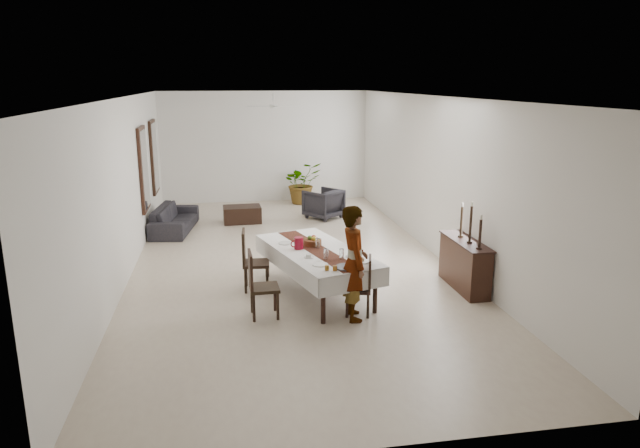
{
  "coord_description": "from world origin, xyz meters",
  "views": [
    {
      "loc": [
        -1.25,
        -10.7,
        3.51
      ],
      "look_at": [
        0.4,
        -1.16,
        1.05
      ],
      "focal_mm": 32.0,
      "sensor_mm": 36.0,
      "label": 1
    }
  ],
  "objects_px": {
    "red_pitcher": "(299,243)",
    "sideboard_body": "(464,265)",
    "woman": "(354,263)",
    "dining_table_top": "(316,252)",
    "sofa": "(175,219)"
  },
  "relations": [
    {
      "from": "red_pitcher",
      "to": "sideboard_body",
      "type": "xyz_separation_m",
      "value": [
        2.83,
        -0.27,
        -0.46
      ]
    },
    {
      "from": "red_pitcher",
      "to": "woman",
      "type": "relative_size",
      "value": 0.12
    },
    {
      "from": "dining_table_top",
      "to": "sofa",
      "type": "relative_size",
      "value": 1.2
    },
    {
      "from": "woman",
      "to": "sideboard_body",
      "type": "bearing_deg",
      "value": -65.91
    },
    {
      "from": "woman",
      "to": "sideboard_body",
      "type": "relative_size",
      "value": 1.26
    },
    {
      "from": "red_pitcher",
      "to": "sofa",
      "type": "height_order",
      "value": "red_pitcher"
    },
    {
      "from": "sofa",
      "to": "woman",
      "type": "bearing_deg",
      "value": -143.93
    },
    {
      "from": "sideboard_body",
      "to": "sofa",
      "type": "distance_m",
      "value": 7.09
    },
    {
      "from": "dining_table_top",
      "to": "sideboard_body",
      "type": "relative_size",
      "value": 1.76
    },
    {
      "from": "dining_table_top",
      "to": "red_pitcher",
      "type": "distance_m",
      "value": 0.33
    },
    {
      "from": "woman",
      "to": "sideboard_body",
      "type": "height_order",
      "value": "woman"
    },
    {
      "from": "red_pitcher",
      "to": "sofa",
      "type": "bearing_deg",
      "value": 117.55
    },
    {
      "from": "woman",
      "to": "sofa",
      "type": "relative_size",
      "value": 0.86
    },
    {
      "from": "red_pitcher",
      "to": "sideboard_body",
      "type": "distance_m",
      "value": 2.88
    },
    {
      "from": "red_pitcher",
      "to": "woman",
      "type": "distance_m",
      "value": 1.36
    }
  ]
}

